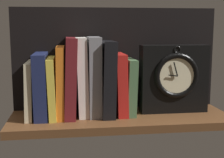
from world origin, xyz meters
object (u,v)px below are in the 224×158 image
object	(u,v)px
book_white_catcher	(82,77)
book_green_romantic	(129,86)
book_red_requiem	(119,84)
book_yellow_seinlanguage	(52,87)
framed_clock	(174,78)
book_orange_pandolfini	(61,82)
book_gray_chess	(94,76)
book_cream_twain	(31,90)
book_navy_bierce	(41,85)
book_black_skeptic	(107,78)
book_maroon_dawkins	(71,77)

from	to	relation	value
book_white_catcher	book_green_romantic	distance (cm)	16.03
book_red_requiem	book_yellow_seinlanguage	bearing A→B (deg)	180.00
book_white_catcher	book_red_requiem	xyz separation A→B (cm)	(12.24, 0.00, -2.63)
book_white_catcher	framed_clock	bearing A→B (deg)	-0.28
book_orange_pandolfini	book_gray_chess	xyz separation A→B (cm)	(10.91, 0.00, 1.48)
book_green_romantic	book_gray_chess	bearing A→B (deg)	180.00
book_cream_twain	book_yellow_seinlanguage	world-z (taller)	book_yellow_seinlanguage
book_navy_bierce	book_cream_twain	bearing A→B (deg)	180.00
book_navy_bierce	book_green_romantic	distance (cm)	28.76
book_yellow_seinlanguage	book_orange_pandolfini	distance (cm)	3.20
book_green_romantic	framed_clock	xyz separation A→B (cm)	(15.32, -0.15, 2.44)
book_black_skeptic	framed_clock	bearing A→B (deg)	-0.37
book_orange_pandolfini	book_maroon_dawkins	bearing A→B (deg)	0.00
book_white_catcher	book_black_skeptic	world-z (taller)	book_white_catcher
book_white_catcher	book_green_romantic	world-z (taller)	book_white_catcher
book_navy_bierce	book_black_skeptic	world-z (taller)	book_black_skeptic
book_green_romantic	book_orange_pandolfini	bearing A→B (deg)	180.00
book_yellow_seinlanguage	book_maroon_dawkins	distance (cm)	6.74
book_cream_twain	book_green_romantic	xyz separation A→B (cm)	(32.17, 0.00, 0.23)
book_maroon_dawkins	framed_clock	world-z (taller)	book_maroon_dawkins
book_yellow_seinlanguage	book_green_romantic	bearing A→B (deg)	0.00
book_gray_chess	book_red_requiem	distance (cm)	8.75
book_yellow_seinlanguage	framed_clock	bearing A→B (deg)	-0.21
book_red_requiem	book_gray_chess	bearing A→B (deg)	180.00
book_yellow_seinlanguage	book_black_skeptic	size ratio (longest dim) A/B	0.78
book_navy_bierce	book_yellow_seinlanguage	distance (cm)	3.53
book_orange_pandolfini	book_maroon_dawkins	distance (cm)	3.56
book_navy_bierce	book_maroon_dawkins	bearing A→B (deg)	0.00
book_maroon_dawkins	book_white_catcher	size ratio (longest dim) A/B	1.00
book_maroon_dawkins	book_green_romantic	world-z (taller)	book_maroon_dawkins
book_navy_bierce	framed_clock	distance (cm)	44.08
book_yellow_seinlanguage	book_white_catcher	bearing A→B (deg)	0.00
book_white_catcher	book_black_skeptic	bearing A→B (deg)	0.00
book_navy_bierce	book_gray_chess	distance (cm)	17.22
book_maroon_dawkins	book_red_requiem	world-z (taller)	book_maroon_dawkins
book_red_requiem	book_green_romantic	bearing A→B (deg)	0.00
book_cream_twain	book_green_romantic	distance (cm)	32.17
book_gray_chess	book_green_romantic	bearing A→B (deg)	0.00
book_navy_bierce	book_maroon_dawkins	size ratio (longest dim) A/B	0.81
book_white_catcher	book_black_skeptic	size ratio (longest dim) A/B	1.05
book_cream_twain	framed_clock	size ratio (longest dim) A/B	0.79
book_black_skeptic	book_red_requiem	bearing A→B (deg)	0.00
book_cream_twain	book_red_requiem	xyz separation A→B (cm)	(28.77, 0.00, 1.11)
book_white_catcher	book_orange_pandolfini	bearing A→B (deg)	180.00
book_gray_chess	framed_clock	size ratio (longest dim) A/B	1.12
book_gray_chess	framed_clock	world-z (taller)	book_gray_chess
book_white_catcher	framed_clock	distance (cm)	30.98
book_maroon_dawkins	book_orange_pandolfini	bearing A→B (deg)	180.00
framed_clock	book_navy_bierce	bearing A→B (deg)	179.81
book_maroon_dawkins	book_gray_chess	world-z (taller)	book_gray_chess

